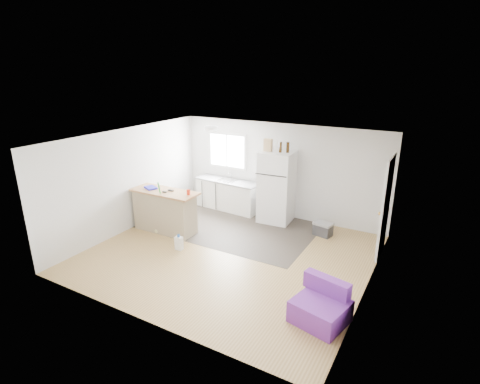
# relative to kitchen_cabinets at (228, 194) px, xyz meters

# --- Properties ---
(room) EXTENTS (5.51, 5.01, 2.41)m
(room) POSITION_rel_kitchen_cabinets_xyz_m (1.38, -2.21, 0.78)
(room) COLOR olive
(room) RESTS_ON ground
(vinyl_zone) EXTENTS (4.05, 2.50, 0.00)m
(vinyl_zone) POSITION_rel_kitchen_cabinets_xyz_m (0.65, -0.96, -0.41)
(vinyl_zone) COLOR #332C26
(vinyl_zone) RESTS_ON floor
(window) EXTENTS (1.18, 0.06, 0.98)m
(window) POSITION_rel_kitchen_cabinets_xyz_m (-0.17, 0.27, 1.13)
(window) COLOR white
(window) RESTS_ON back_wall
(interior_door) EXTENTS (0.11, 0.92, 2.10)m
(interior_door) POSITION_rel_kitchen_cabinets_xyz_m (4.10, -0.66, 0.60)
(interior_door) COLOR white
(interior_door) RESTS_ON right_wall
(ceiling_fixture) EXTENTS (0.30, 0.30, 0.07)m
(ceiling_fixture) POSITION_rel_kitchen_cabinets_xyz_m (0.18, -1.01, 1.94)
(ceiling_fixture) COLOR white
(ceiling_fixture) RESTS_ON ceiling
(kitchen_cabinets) EXTENTS (1.86, 0.70, 1.08)m
(kitchen_cabinets) POSITION_rel_kitchen_cabinets_xyz_m (0.00, 0.00, 0.00)
(kitchen_cabinets) COLOR white
(kitchen_cabinets) RESTS_ON floor
(peninsula) EXTENTS (1.63, 0.64, 1.00)m
(peninsula) POSITION_rel_kitchen_cabinets_xyz_m (-0.54, -1.95, 0.09)
(peninsula) COLOR tan
(peninsula) RESTS_ON floor
(refrigerator) EXTENTS (0.83, 0.80, 1.78)m
(refrigerator) POSITION_rel_kitchen_cabinets_xyz_m (1.47, -0.10, 0.47)
(refrigerator) COLOR white
(refrigerator) RESTS_ON floor
(cooler) EXTENTS (0.46, 0.36, 0.32)m
(cooler) POSITION_rel_kitchen_cabinets_xyz_m (2.79, -0.38, -0.25)
(cooler) COLOR #303033
(cooler) RESTS_ON floor
(purple_seat) EXTENTS (0.89, 0.87, 0.62)m
(purple_seat) POSITION_rel_kitchen_cabinets_xyz_m (3.70, -3.36, -0.19)
(purple_seat) COLOR #6E2D94
(purple_seat) RESTS_ON floor
(cleaner_jug) EXTENTS (0.17, 0.13, 0.35)m
(cleaner_jug) POSITION_rel_kitchen_cabinets_xyz_m (0.35, -2.58, -0.26)
(cleaner_jug) COLOR white
(cleaner_jug) RESTS_ON floor
(mop) EXTENTS (0.23, 0.36, 1.28)m
(mop) POSITION_rel_kitchen_cabinets_xyz_m (-0.59, -2.13, -0.18)
(mop) COLOR green
(mop) RESTS_ON floor
(red_cup) EXTENTS (0.10, 0.10, 0.12)m
(red_cup) POSITION_rel_kitchen_cabinets_xyz_m (0.13, -1.90, 0.64)
(red_cup) COLOR red
(red_cup) RESTS_ON peninsula
(blue_tray) EXTENTS (0.36, 0.32, 0.04)m
(blue_tray) POSITION_rel_kitchen_cabinets_xyz_m (-0.92, -1.97, 0.60)
(blue_tray) COLOR #1617D0
(blue_tray) RESTS_ON peninsula
(tool_a) EXTENTS (0.14, 0.06, 0.03)m
(tool_a) POSITION_rel_kitchen_cabinets_xyz_m (-0.38, -1.89, 0.60)
(tool_a) COLOR black
(tool_a) RESTS_ON peninsula
(tool_b) EXTENTS (0.10, 0.05, 0.03)m
(tool_b) POSITION_rel_kitchen_cabinets_xyz_m (-0.44, -2.04, 0.59)
(tool_b) COLOR black
(tool_b) RESTS_ON peninsula
(cardboard_box) EXTENTS (0.20, 0.10, 0.30)m
(cardboard_box) POSITION_rel_kitchen_cabinets_xyz_m (1.25, -0.19, 1.51)
(cardboard_box) COLOR tan
(cardboard_box) RESTS_ON refrigerator
(bottle_left) EXTENTS (0.07, 0.07, 0.25)m
(bottle_left) POSITION_rel_kitchen_cabinets_xyz_m (1.56, -0.15, 1.49)
(bottle_left) COLOR #362009
(bottle_left) RESTS_ON refrigerator
(bottle_right) EXTENTS (0.08, 0.08, 0.25)m
(bottle_right) POSITION_rel_kitchen_cabinets_xyz_m (1.72, -0.09, 1.49)
(bottle_right) COLOR #362009
(bottle_right) RESTS_ON refrigerator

